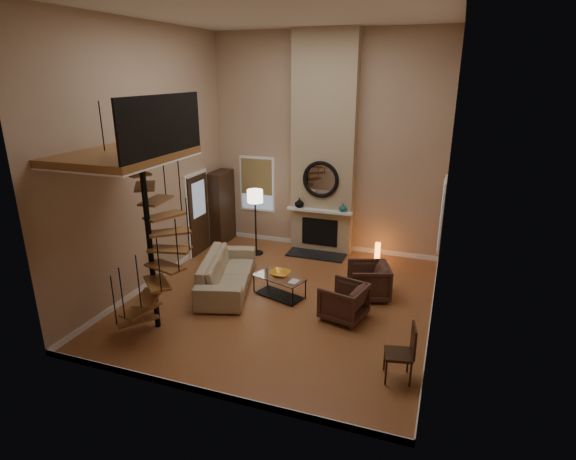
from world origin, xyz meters
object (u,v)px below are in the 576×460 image
(armchair_near, at_px, (372,281))
(accent_lamp, at_px, (377,252))
(coffee_table, at_px, (279,284))
(side_chair, at_px, (405,350))
(hutch, at_px, (221,208))
(floor_lamp, at_px, (255,201))
(armchair_far, at_px, (347,303))
(sofa, at_px, (227,272))

(armchair_near, height_order, accent_lamp, armchair_near)
(coffee_table, xyz_separation_m, side_chair, (2.77, -1.99, 0.24))
(hutch, bearing_deg, floor_lamp, -24.02)
(hutch, height_order, coffee_table, hutch)
(side_chair, bearing_deg, armchair_near, 109.57)
(armchair_near, relative_size, armchair_far, 1.06)
(sofa, bearing_deg, coffee_table, -105.94)
(hutch, xyz_separation_m, coffee_table, (2.72, -2.67, -0.67))
(accent_lamp, height_order, side_chair, side_chair)
(armchair_far, bearing_deg, sofa, -85.56)
(floor_lamp, relative_size, accent_lamp, 3.57)
(hutch, bearing_deg, armchair_near, -23.89)
(floor_lamp, bearing_deg, coffee_table, -55.59)
(armchair_far, height_order, accent_lamp, armchair_far)
(armchair_near, height_order, coffee_table, armchair_near)
(armchair_near, distance_m, side_chair, 2.80)
(hutch, xyz_separation_m, armchair_near, (4.56, -2.02, -0.60))
(accent_lamp, bearing_deg, floor_lamp, -170.31)
(coffee_table, bearing_deg, side_chair, -35.64)
(coffee_table, relative_size, side_chair, 1.30)
(hutch, distance_m, side_chair, 7.22)
(armchair_far, height_order, side_chair, side_chair)
(armchair_far, xyz_separation_m, side_chair, (1.22, -1.53, 0.17))
(hutch, distance_m, armchair_near, 5.02)
(armchair_near, relative_size, accent_lamp, 1.74)
(hutch, distance_m, coffee_table, 3.87)
(sofa, xyz_separation_m, floor_lamp, (-0.21, 2.10, 1.02))
(hutch, bearing_deg, sofa, -60.71)
(floor_lamp, bearing_deg, accent_lamp, 9.69)
(armchair_near, xyz_separation_m, side_chair, (0.94, -2.64, 0.17))
(coffee_table, xyz_separation_m, accent_lamp, (1.63, 2.61, -0.03))
(hutch, height_order, sofa, hutch)
(sofa, relative_size, side_chair, 2.64)
(sofa, height_order, accent_lamp, sofa)
(accent_lamp, bearing_deg, coffee_table, -122.01)
(armchair_near, bearing_deg, armchair_far, -33.78)
(sofa, relative_size, armchair_far, 3.09)
(coffee_table, distance_m, floor_lamp, 2.77)
(armchair_far, bearing_deg, coffee_table, -92.96)
(side_chair, bearing_deg, sofa, 153.68)
(hutch, distance_m, sofa, 3.12)
(hutch, height_order, armchair_near, hutch)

